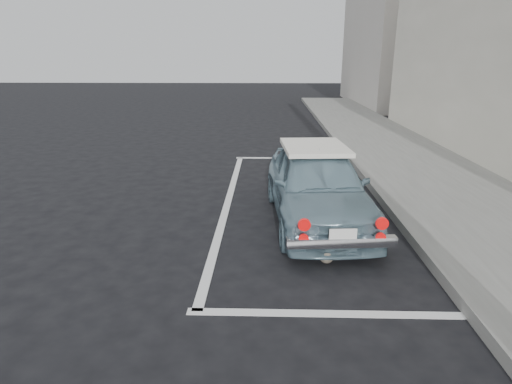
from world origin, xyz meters
TOP-DOWN VIEW (x-y plane):
  - ground at (0.00, 0.00)m, footprint 80.00×80.00m
  - sidewalk at (3.20, 2.00)m, footprint 2.80×40.00m
  - building_far at (6.35, 20.00)m, footprint 3.50×10.00m
  - pline_rear at (0.50, -0.50)m, footprint 3.00×0.12m
  - pline_front at (0.50, 6.50)m, footprint 3.00×0.12m
  - pline_side at (-0.90, 3.00)m, footprint 0.12×7.00m
  - retro_coupe at (0.58, 2.11)m, footprint 1.64×3.56m
  - cat at (0.56, 0.65)m, footprint 0.24×0.45m

SIDE VIEW (x-z plane):
  - ground at x=0.00m, z-range 0.00..0.00m
  - pline_rear at x=0.50m, z-range 0.00..0.01m
  - pline_front at x=0.50m, z-range 0.00..0.01m
  - pline_side at x=-0.90m, z-range 0.00..0.01m
  - sidewalk at x=3.20m, z-range 0.00..0.15m
  - cat at x=0.56m, z-range -0.01..0.23m
  - retro_coupe at x=0.58m, z-range 0.01..1.19m
  - building_far at x=6.35m, z-range 0.00..8.00m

